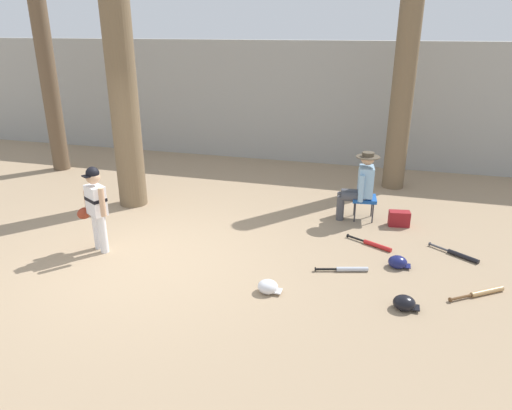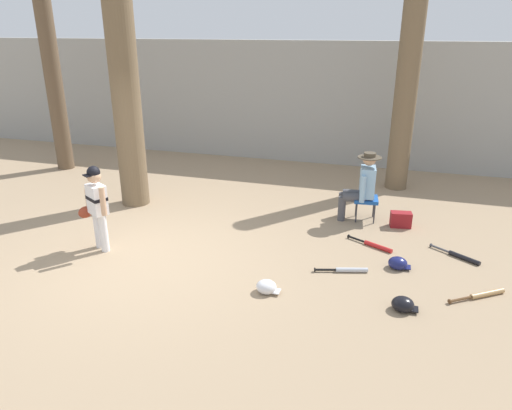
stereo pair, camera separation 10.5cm
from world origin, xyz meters
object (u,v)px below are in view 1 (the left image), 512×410
bat_red_barrel (374,245)px  batting_helmet_black (404,303)px  handbag_beside_stool (399,219)px  bat_black_composite (459,255)px  batting_helmet_white (268,287)px  seated_spectator (360,184)px  tree_far_left (47,68)px  young_ballplayer (95,204)px  folding_stool (364,199)px  tree_near_player (121,73)px  bat_wood_tan (483,293)px  batting_helmet_navy (398,262)px  bat_aluminum_silver (348,269)px  tree_behind_spectator (402,100)px

bat_red_barrel → batting_helmet_black: 1.70m
handbag_beside_stool → bat_black_composite: size_ratio=0.50×
batting_helmet_white → batting_helmet_black: bearing=2.8°
seated_spectator → tree_far_left: bearing=170.0°
young_ballplayer → batting_helmet_white: (2.73, -0.48, -0.67)m
young_ballplayer → folding_stool: 4.40m
tree_near_player → tree_far_left: tree_near_player is taller
bat_black_composite → batting_helmet_white: size_ratio=2.18×
bat_wood_tan → batting_helmet_white: size_ratio=2.28×
tree_far_left → handbag_beside_stool: bearing=-10.1°
tree_near_player → young_ballplayer: tree_near_player is taller
young_ballplayer → batting_helmet_navy: young_ballplayer is taller
bat_aluminum_silver → bat_red_barrel: 0.95m
young_ballplayer → seated_spectator: size_ratio=1.09×
tree_behind_spectator → bat_red_barrel: tree_behind_spectator is taller
tree_near_player → bat_red_barrel: size_ratio=7.87×
tree_far_left → bat_wood_tan: tree_far_left is taller
bat_red_barrel → young_ballplayer: bearing=-162.6°
tree_behind_spectator → handbag_beside_stool: size_ratio=12.47×
young_ballplayer → tree_near_player: bearing=105.5°
bat_wood_tan → bat_aluminum_silver: size_ratio=0.98×
tree_near_player → batting_helmet_black: size_ratio=17.85×
folding_stool → tree_near_player: bearing=-174.5°
folding_stool → tree_far_left: bearing=170.2°
bat_black_composite → bat_aluminum_silver: size_ratio=0.94×
seated_spectator → bat_black_composite: size_ratio=1.77×
young_ballplayer → seated_spectator: bearing=32.6°
tree_behind_spectator → batting_helmet_black: bearing=-87.7°
young_ballplayer → bat_black_composite: young_ballplayer is taller
bat_aluminum_silver → batting_helmet_white: (-0.92, -0.82, 0.04)m
bat_black_composite → bat_wood_tan: (0.17, -1.04, 0.00)m
young_ballplayer → bat_wood_tan: size_ratio=1.84×
folding_stool → bat_wood_tan: 2.70m
folding_stool → seated_spectator: size_ratio=0.37×
tree_near_player → batting_helmet_black: tree_near_player is taller
young_ballplayer → bat_wood_tan: 5.40m
bat_wood_tan → batting_helmet_navy: 1.14m
bat_red_barrel → batting_helmet_black: bearing=-75.5°
bat_wood_tan → tree_near_player: bearing=163.7°
tree_near_player → batting_helmet_black: bearing=-25.2°
tree_near_player → young_ballplayer: size_ratio=4.30×
tree_far_left → bat_black_composite: bearing=-15.2°
tree_near_player → tree_behind_spectator: (4.73, 2.39, -0.60)m
tree_near_player → seated_spectator: 4.54m
tree_near_player → folding_stool: size_ratio=12.75×
seated_spectator → bat_black_composite: (1.56, -1.09, -0.61)m
seated_spectator → bat_black_composite: 1.99m
tree_near_player → batting_helmet_black: 5.92m
bat_wood_tan → tree_behind_spectator: bearing=105.6°
bat_aluminum_silver → tree_behind_spectator: bearing=82.1°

